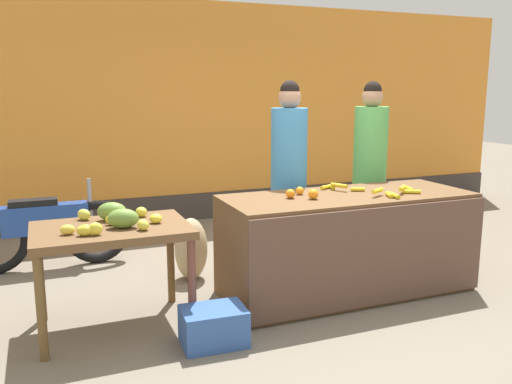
% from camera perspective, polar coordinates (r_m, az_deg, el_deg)
% --- Properties ---
extents(ground_plane, '(24.00, 24.00, 0.00)m').
position_cam_1_polar(ground_plane, '(4.67, 4.81, -11.12)').
color(ground_plane, '#756B5B').
extents(market_wall_back, '(9.87, 0.23, 2.87)m').
position_cam_1_polar(market_wall_back, '(7.28, -6.35, 8.12)').
color(market_wall_back, orange).
rests_on(market_wall_back, ground).
extents(fruit_stall_counter, '(2.16, 0.85, 0.87)m').
position_cam_1_polar(fruit_stall_counter, '(4.72, 9.70, -5.44)').
color(fruit_stall_counter, brown).
rests_on(fruit_stall_counter, ground).
extents(side_table_wooden, '(1.10, 0.76, 0.78)m').
position_cam_1_polar(side_table_wooden, '(4.02, -15.11, -4.87)').
color(side_table_wooden, brown).
rests_on(side_table_wooden, ground).
extents(banana_bunch_pile, '(0.74, 0.69, 0.07)m').
position_cam_1_polar(banana_bunch_pile, '(4.73, 12.45, 0.24)').
color(banana_bunch_pile, gold).
rests_on(banana_bunch_pile, fruit_stall_counter).
extents(orange_pile, '(0.24, 0.29, 0.08)m').
position_cam_1_polar(orange_pile, '(4.42, 4.97, -0.13)').
color(orange_pile, orange).
rests_on(orange_pile, fruit_stall_counter).
extents(mango_papaya_pile, '(0.74, 0.59, 0.14)m').
position_cam_1_polar(mango_papaya_pile, '(4.01, -14.73, -2.62)').
color(mango_papaya_pile, '#D8D041').
rests_on(mango_papaya_pile, side_table_wooden).
extents(vendor_woman_blue_shirt, '(0.34, 0.34, 1.83)m').
position_cam_1_polar(vendor_woman_blue_shirt, '(5.07, 3.51, 1.52)').
color(vendor_woman_blue_shirt, '#33333D').
rests_on(vendor_woman_blue_shirt, ground).
extents(vendor_woman_green_shirt, '(0.34, 0.34, 1.83)m').
position_cam_1_polar(vendor_woman_green_shirt, '(5.63, 11.98, 2.22)').
color(vendor_woman_green_shirt, '#33333D').
rests_on(vendor_woman_green_shirt, ground).
extents(parked_motorcycle, '(1.60, 0.18, 0.88)m').
position_cam_1_polar(parked_motorcycle, '(5.64, -21.43, -3.68)').
color(parked_motorcycle, black).
rests_on(parked_motorcycle, ground).
extents(produce_crate, '(0.46, 0.34, 0.26)m').
position_cam_1_polar(produce_crate, '(3.84, -4.53, -14.05)').
color(produce_crate, '#3359A5').
rests_on(produce_crate, ground).
extents(produce_sack, '(0.43, 0.46, 0.58)m').
position_cam_1_polar(produce_sack, '(5.03, -6.92, -6.02)').
color(produce_sack, tan).
rests_on(produce_sack, ground).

